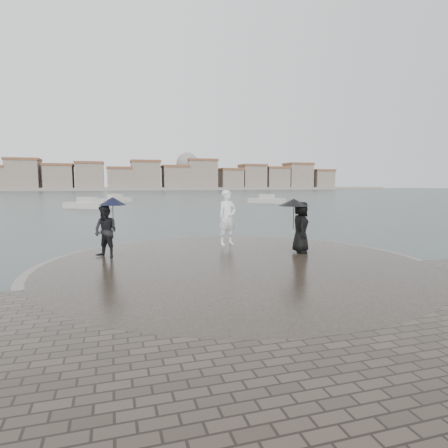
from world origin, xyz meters
name	(u,v)px	position (x,y,z in m)	size (l,w,h in m)	color
ground	(284,308)	(0.00, 0.00, 0.00)	(400.00, 400.00, 0.00)	#2B3835
kerb_ring	(236,268)	(0.00, 3.50, 0.16)	(12.50, 12.50, 0.32)	gray
quay_tip	(236,268)	(0.00, 3.50, 0.18)	(11.90, 11.90, 0.36)	#2D261E
statue	(227,218)	(0.76, 6.84, 1.48)	(0.81, 0.53, 2.23)	white
visitor_left	(107,225)	(-3.90, 5.58, 1.44)	(1.26, 1.10, 2.04)	black
visitor_right	(299,221)	(2.72, 4.46, 1.51)	(1.26, 1.19, 1.95)	black
far_skyline	(104,177)	(-6.29, 160.71, 5.61)	(260.00, 20.00, 37.00)	gray
boats	(162,202)	(2.89, 44.16, 0.38)	(29.80, 17.30, 1.50)	beige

